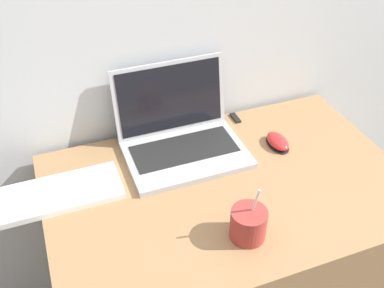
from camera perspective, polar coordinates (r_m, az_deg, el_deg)
name	(u,v)px	position (r m, az deg, el deg)	size (l,w,h in m)	color
desk	(224,261)	(1.66, 4.05, -14.58)	(1.11, 0.71, 0.74)	#936D47
laptop	(181,134)	(1.49, -1.47, 1.26)	(0.39, 0.32, 0.27)	#ADADB2
drink_cup	(248,223)	(1.22, 7.17, -9.98)	(0.10, 0.10, 0.17)	#9E332D
computer_mouse	(278,142)	(1.56, 10.83, 0.29)	(0.07, 0.11, 0.03)	black
external_keyboard	(48,196)	(1.40, -17.84, -6.35)	(0.43, 0.16, 0.02)	silver
usb_stick	(235,118)	(1.67, 5.52, 3.32)	(0.02, 0.06, 0.01)	black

